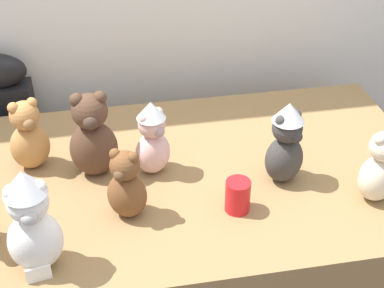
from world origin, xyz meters
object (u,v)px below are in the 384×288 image
object	(u,v)px
teddy_bear_cocoa	(93,137)
teddy_bear_caramel	(28,137)
instrument_case	(9,149)
teddy_bear_blush	(152,139)
teddy_bear_charcoal	(286,144)
party_cup_red	(238,196)
teddy_bear_cream	(380,168)
teddy_bear_snow	(32,222)
display_table	(192,247)
teddy_bear_chestnut	(126,186)

from	to	relation	value
teddy_bear_cocoa	teddy_bear_caramel	distance (m)	0.23
instrument_case	teddy_bear_blush	xyz separation A→B (m)	(0.58, -0.59, 0.38)
teddy_bear_cocoa	teddy_bear_blush	world-z (taller)	teddy_bear_cocoa
teddy_bear_cocoa	teddy_bear_charcoal	bearing A→B (deg)	-14.02
teddy_bear_blush	party_cup_red	size ratio (longest dim) A/B	2.51
teddy_bear_blush	teddy_bear_cream	distance (m)	0.74
teddy_bear_snow	teddy_bear_cream	bearing A→B (deg)	-1.41
teddy_bear_blush	party_cup_red	xyz separation A→B (m)	(0.24, -0.25, -0.08)
instrument_case	party_cup_red	size ratio (longest dim) A/B	8.49
display_table	teddy_bear_chestnut	world-z (taller)	teddy_bear_chestnut
instrument_case	teddy_bear_caramel	distance (m)	0.63
teddy_bear_cocoa	teddy_bear_snow	xyz separation A→B (m)	(-0.18, -0.41, 0.02)
party_cup_red	display_table	bearing A→B (deg)	116.41
teddy_bear_cocoa	instrument_case	bearing A→B (deg)	123.93
display_table	teddy_bear_cream	distance (m)	0.78
teddy_bear_cream	party_cup_red	size ratio (longest dim) A/B	2.37
instrument_case	teddy_bear_charcoal	bearing A→B (deg)	-31.69
display_table	teddy_bear_cream	xyz separation A→B (m)	(0.56, -0.24, 0.48)
display_table	teddy_bear_chestnut	distance (m)	0.56
teddy_bear_cocoa	party_cup_red	distance (m)	0.52
display_table	teddy_bear_caramel	bearing A→B (deg)	165.52
teddy_bear_cocoa	teddy_bear_blush	distance (m)	0.20
display_table	teddy_bear_cocoa	world-z (taller)	teddy_bear_cocoa
instrument_case	teddy_bear_charcoal	world-z (taller)	teddy_bear_charcoal
teddy_bear_chestnut	teddy_bear_blush	world-z (taller)	teddy_bear_blush
teddy_bear_cream	party_cup_red	distance (m)	0.46
teddy_bear_charcoal	party_cup_red	bearing A→B (deg)	-170.61
instrument_case	teddy_bear_snow	world-z (taller)	teddy_bear_snow
teddy_bear_chestnut	teddy_bear_blush	bearing A→B (deg)	90.02
display_table	party_cup_red	size ratio (longest dim) A/B	15.14
teddy_bear_charcoal	instrument_case	bearing A→B (deg)	120.59
display_table	instrument_case	xyz separation A→B (m)	(-0.71, 0.63, 0.11)
display_table	teddy_bear_snow	world-z (taller)	teddy_bear_snow
teddy_bear_blush	teddy_bear_snow	bearing A→B (deg)	-165.22
teddy_bear_chestnut	teddy_bear_snow	size ratio (longest dim) A/B	0.73
instrument_case	teddy_bear_blush	bearing A→B (deg)	-41.79
teddy_bear_chestnut	teddy_bear_cream	distance (m)	0.80
teddy_bear_chestnut	party_cup_red	size ratio (longest dim) A/B	2.23
party_cup_red	teddy_bear_blush	bearing A→B (deg)	133.42
teddy_bear_chestnut	teddy_bear_cocoa	world-z (taller)	teddy_bear_cocoa
teddy_bear_caramel	teddy_bear_cream	bearing A→B (deg)	-39.11
teddy_bear_snow	party_cup_red	xyz separation A→B (m)	(0.61, 0.13, -0.11)
display_table	teddy_bear_charcoal	distance (m)	0.59
teddy_bear_snow	teddy_bear_cream	world-z (taller)	teddy_bear_snow
instrument_case	teddy_bear_blush	distance (m)	0.91
instrument_case	teddy_bear_caramel	size ratio (longest dim) A/B	3.52
teddy_bear_caramel	teddy_bear_snow	size ratio (longest dim) A/B	0.79
teddy_bear_cocoa	party_cup_red	xyz separation A→B (m)	(0.43, -0.28, -0.09)
display_table	teddy_bear_cocoa	bearing A→B (deg)	169.21
teddy_bear_snow	teddy_bear_charcoal	size ratio (longest dim) A/B	1.12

